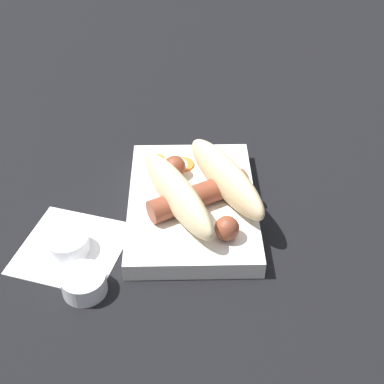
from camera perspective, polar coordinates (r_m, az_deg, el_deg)
ground_plane at (r=0.75m, az=-0.00°, el=-2.08°), size 3.00×3.00×0.00m
food_tray at (r=0.74m, az=-0.00°, el=-1.34°), size 0.25×0.17×0.03m
bread_roll at (r=0.71m, az=1.08°, el=0.68°), size 0.21×0.18×0.06m
sausage at (r=0.72m, az=0.76°, el=-0.36°), size 0.16×0.14×0.03m
pickled_veggies at (r=0.79m, az=-2.52°, el=2.80°), size 0.07×0.08×0.01m
napkin at (r=0.72m, az=-12.73°, el=-5.82°), size 0.16×0.16×0.00m
condiment_cup_near at (r=0.71m, az=-13.10°, el=-5.56°), size 0.05×0.05×0.03m
condiment_cup_far at (r=0.66m, az=-11.43°, el=-9.59°), size 0.05×0.05×0.03m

